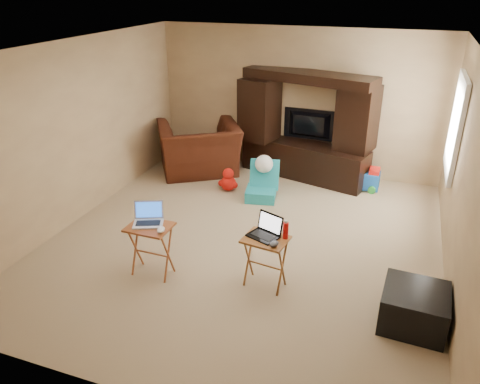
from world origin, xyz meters
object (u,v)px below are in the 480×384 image
at_px(recliner, 199,149).
at_px(tray_table_right, 265,262).
at_px(plush_toy, 228,179).
at_px(push_toy, 362,176).
at_px(mouse_right, 274,244).
at_px(tray_table_left, 152,250).
at_px(mouse_left, 161,230).
at_px(child_rocker, 261,181).
at_px(water_bottle, 286,231).
at_px(entertainment_center, 306,127).
at_px(ottoman, 414,308).
at_px(laptop_right, 263,227).
at_px(laptop_left, 147,215).
at_px(television, 308,125).

bearing_deg(recliner, tray_table_right, 93.35).
distance_m(plush_toy, push_toy, 2.23).
relative_size(push_toy, mouse_right, 4.55).
distance_m(tray_table_left, tray_table_right, 1.34).
height_order(tray_table_left, mouse_left, mouse_left).
height_order(child_rocker, mouse_left, mouse_left).
distance_m(mouse_left, water_bottle, 1.38).
bearing_deg(push_toy, recliner, -174.65).
xyz_separation_m(plush_toy, tray_table_right, (1.34, -2.31, 0.11)).
bearing_deg(entertainment_center, tray_table_right, -70.04).
xyz_separation_m(ottoman, tray_table_left, (-2.93, -0.10, 0.12)).
xyz_separation_m(entertainment_center, laptop_right, (0.26, -3.30, -0.18)).
xyz_separation_m(recliner, laptop_left, (0.76, -3.08, 0.32)).
height_order(laptop_left, water_bottle, laptop_left).
distance_m(entertainment_center, tray_table_left, 3.74).
xyz_separation_m(television, tray_table_right, (0.30, -3.52, -0.57)).
distance_m(recliner, laptop_right, 3.55).
bearing_deg(water_bottle, laptop_right, -165.96).
bearing_deg(laptop_right, laptop_left, -149.07).
xyz_separation_m(television, mouse_right, (0.43, -3.64, -0.23)).
bearing_deg(ottoman, television, 117.71).
xyz_separation_m(child_rocker, mouse_left, (-0.40, -2.46, 0.36)).
distance_m(ottoman, mouse_right, 1.54).
relative_size(television, tray_table_left, 1.44).
bearing_deg(entertainment_center, child_rocker, -95.61).
relative_size(recliner, child_rocker, 2.22).
distance_m(child_rocker, mouse_right, 2.47).
relative_size(television, push_toy, 1.63).
distance_m(child_rocker, plush_toy, 0.63).
distance_m(laptop_right, mouse_left, 1.14).
distance_m(entertainment_center, tray_table_right, 3.39).
bearing_deg(water_bottle, entertainment_center, 98.85).
height_order(laptop_right, mouse_right, laptop_right).
xyz_separation_m(mouse_right, water_bottle, (0.07, 0.20, 0.07)).
bearing_deg(push_toy, laptop_right, -103.59).
height_order(recliner, plush_toy, recliner).
xyz_separation_m(child_rocker, tray_table_left, (-0.59, -2.39, 0.01)).
bearing_deg(laptop_right, tray_table_right, -5.03).
xyz_separation_m(recliner, mouse_left, (0.98, -3.18, 0.23)).
height_order(recliner, child_rocker, recliner).
relative_size(entertainment_center, ottoman, 3.54).
relative_size(child_rocker, mouse_right, 4.89).
height_order(plush_toy, tray_table_left, tray_table_left).
bearing_deg(mouse_right, tray_table_left, -175.79).
bearing_deg(tray_table_right, ottoman, 3.34).
bearing_deg(child_rocker, push_toy, 22.27).
xyz_separation_m(push_toy, laptop_left, (-2.08, -3.34, 0.55)).
bearing_deg(water_bottle, television, 98.35).
bearing_deg(plush_toy, recliner, 143.51).
bearing_deg(laptop_right, tray_table_left, -147.55).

